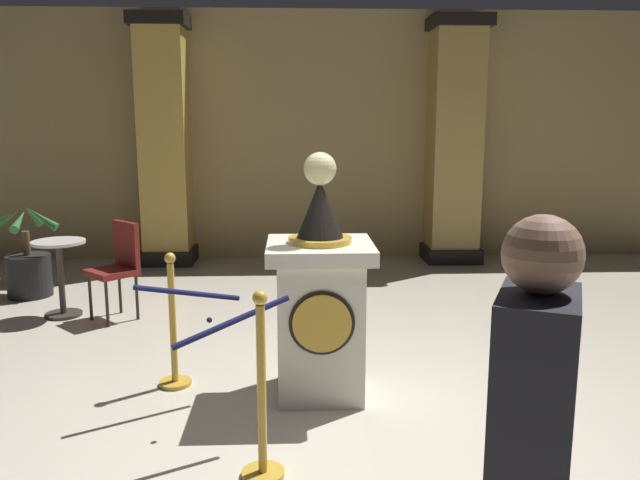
{
  "coord_description": "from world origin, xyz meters",
  "views": [
    {
      "loc": [
        -0.24,
        -3.92,
        1.93
      ],
      "look_at": [
        -0.06,
        0.39,
        1.12
      ],
      "focal_mm": 35.81,
      "sensor_mm": 36.0,
      "label": 1
    }
  ],
  "objects_px": {
    "stanchion_near": "(174,340)",
    "potted_palm_left": "(29,268)",
    "stanchion_far": "(262,413)",
    "bystander_guest": "(528,476)",
    "cafe_chair_red": "(119,262)",
    "pedestal_clock": "(320,302)",
    "cafe_table": "(60,269)"
  },
  "relations": [
    {
      "from": "pedestal_clock",
      "to": "cafe_chair_red",
      "type": "relative_size",
      "value": 1.8
    },
    {
      "from": "stanchion_near",
      "to": "cafe_chair_red",
      "type": "xyz_separation_m",
      "value": [
        -0.83,
        1.67,
        0.22
      ]
    },
    {
      "from": "pedestal_clock",
      "to": "bystander_guest",
      "type": "xyz_separation_m",
      "value": [
        0.51,
        -2.61,
        0.21
      ]
    },
    {
      "from": "pedestal_clock",
      "to": "stanchion_far",
      "type": "bearing_deg",
      "value": -108.47
    },
    {
      "from": "pedestal_clock",
      "to": "potted_palm_left",
      "type": "height_order",
      "value": "pedestal_clock"
    },
    {
      "from": "pedestal_clock",
      "to": "cafe_chair_red",
      "type": "distance_m",
      "value": 2.66
    },
    {
      "from": "pedestal_clock",
      "to": "potted_palm_left",
      "type": "xyz_separation_m",
      "value": [
        -3.13,
        2.73,
        -0.36
      ]
    },
    {
      "from": "potted_palm_left",
      "to": "stanchion_far",
      "type": "bearing_deg",
      "value": -53.96
    },
    {
      "from": "stanchion_far",
      "to": "pedestal_clock",
      "type": "bearing_deg",
      "value": 71.53
    },
    {
      "from": "cafe_table",
      "to": "cafe_chair_red",
      "type": "relative_size",
      "value": 0.8
    },
    {
      "from": "stanchion_far",
      "to": "cafe_chair_red",
      "type": "bearing_deg",
      "value": 117.58
    },
    {
      "from": "stanchion_near",
      "to": "cafe_table",
      "type": "relative_size",
      "value": 1.31
    },
    {
      "from": "stanchion_near",
      "to": "stanchion_far",
      "type": "distance_m",
      "value": 1.46
    },
    {
      "from": "stanchion_near",
      "to": "potted_palm_left",
      "type": "height_order",
      "value": "potted_palm_left"
    },
    {
      "from": "stanchion_near",
      "to": "potted_palm_left",
      "type": "bearing_deg",
      "value": 129.11
    },
    {
      "from": "stanchion_near",
      "to": "potted_palm_left",
      "type": "xyz_separation_m",
      "value": [
        -2.06,
        2.53,
        -0.03
      ]
    },
    {
      "from": "potted_palm_left",
      "to": "pedestal_clock",
      "type": "bearing_deg",
      "value": -41.05
    },
    {
      "from": "stanchion_far",
      "to": "cafe_table",
      "type": "relative_size",
      "value": 1.38
    },
    {
      "from": "stanchion_far",
      "to": "bystander_guest",
      "type": "distance_m",
      "value": 1.83
    },
    {
      "from": "bystander_guest",
      "to": "cafe_chair_red",
      "type": "bearing_deg",
      "value": 118.29
    },
    {
      "from": "stanchion_far",
      "to": "bystander_guest",
      "type": "xyz_separation_m",
      "value": [
        0.87,
        -1.53,
        0.52
      ]
    },
    {
      "from": "stanchion_near",
      "to": "bystander_guest",
      "type": "distance_m",
      "value": 3.26
    },
    {
      "from": "pedestal_clock",
      "to": "bystander_guest",
      "type": "distance_m",
      "value": 2.67
    },
    {
      "from": "stanchion_near",
      "to": "cafe_table",
      "type": "distance_m",
      "value": 2.28
    },
    {
      "from": "potted_palm_left",
      "to": "cafe_table",
      "type": "relative_size",
      "value": 1.36
    },
    {
      "from": "stanchion_far",
      "to": "potted_palm_left",
      "type": "relative_size",
      "value": 1.01
    },
    {
      "from": "pedestal_clock",
      "to": "cafe_chair_red",
      "type": "height_order",
      "value": "pedestal_clock"
    },
    {
      "from": "bystander_guest",
      "to": "cafe_chair_red",
      "type": "height_order",
      "value": "bystander_guest"
    },
    {
      "from": "bystander_guest",
      "to": "cafe_chair_red",
      "type": "distance_m",
      "value": 5.09
    },
    {
      "from": "pedestal_clock",
      "to": "cafe_table",
      "type": "distance_m",
      "value": 3.18
    },
    {
      "from": "stanchion_near",
      "to": "cafe_table",
      "type": "bearing_deg",
      "value": 129.0
    },
    {
      "from": "potted_palm_left",
      "to": "cafe_table",
      "type": "xyz_separation_m",
      "value": [
        0.63,
        -0.77,
        0.16
      ]
    }
  ]
}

